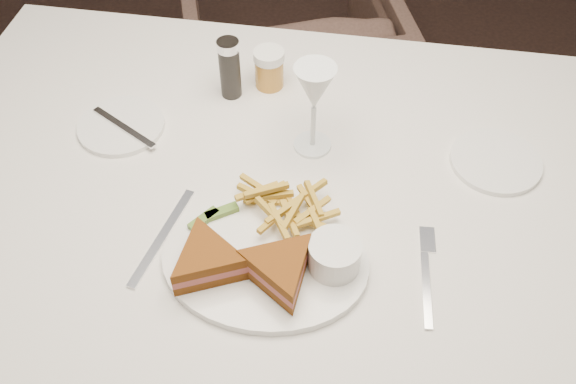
# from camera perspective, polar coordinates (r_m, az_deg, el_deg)

# --- Properties ---
(ground) EXTENTS (5.00, 5.00, 0.00)m
(ground) POSITION_cam_1_polar(r_m,az_deg,el_deg) (1.93, -3.81, -5.57)
(ground) COLOR black
(ground) RESTS_ON ground
(table) EXTENTS (1.45, 1.03, 0.75)m
(table) POSITION_cam_1_polar(r_m,az_deg,el_deg) (1.40, 0.16, -9.96)
(table) COLOR silver
(table) RESTS_ON ground
(chair_far) EXTENTS (0.75, 0.72, 0.64)m
(chair_far) POSITION_cam_1_polar(r_m,az_deg,el_deg) (2.08, 0.05, 12.04)
(chair_far) COLOR #46322B
(chair_far) RESTS_ON ground
(table_setting) EXTENTS (0.84, 0.65, 0.18)m
(table_setting) POSITION_cam_1_polar(r_m,az_deg,el_deg) (1.03, -0.93, -0.74)
(table_setting) COLOR white
(table_setting) RESTS_ON table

